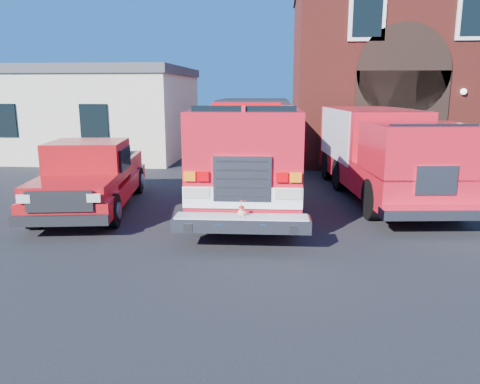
# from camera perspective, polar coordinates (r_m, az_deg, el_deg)

# --- Properties ---
(ground) EXTENTS (100.00, 100.00, 0.00)m
(ground) POSITION_cam_1_polar(r_m,az_deg,el_deg) (10.72, 0.54, -5.42)
(ground) COLOR black
(ground) RESTS_ON ground
(parking_stripe_mid) EXTENTS (0.12, 3.00, 0.01)m
(parking_stripe_mid) POSITION_cam_1_polar(r_m,az_deg,el_deg) (15.64, 26.25, -1.00)
(parking_stripe_mid) COLOR yellow
(parking_stripe_mid) RESTS_ON ground
(parking_stripe_far) EXTENTS (0.12, 3.00, 0.01)m
(parking_stripe_far) POSITION_cam_1_polar(r_m,az_deg,el_deg) (18.40, 22.93, 1.15)
(parking_stripe_far) COLOR yellow
(parking_stripe_far) RESTS_ON ground
(fire_station) EXTENTS (15.20, 10.20, 8.45)m
(fire_station) POSITION_cam_1_polar(r_m,az_deg,el_deg) (25.54, 24.35, 13.51)
(fire_station) COLOR maroon
(fire_station) RESTS_ON ground
(side_building) EXTENTS (10.20, 8.20, 4.35)m
(side_building) POSITION_cam_1_polar(r_m,az_deg,el_deg) (25.17, -18.23, 9.33)
(side_building) COLOR beige
(side_building) RESTS_ON ground
(fire_engine) EXTENTS (2.92, 9.72, 2.98)m
(fire_engine) POSITION_cam_1_polar(r_m,az_deg,el_deg) (14.19, 1.34, 5.35)
(fire_engine) COLOR black
(fire_engine) RESTS_ON ground
(pickup_truck) EXTENTS (2.91, 6.13, 1.93)m
(pickup_truck) POSITION_cam_1_polar(r_m,az_deg,el_deg) (13.63, -17.59, 1.80)
(pickup_truck) COLOR black
(pickup_truck) RESTS_ON ground
(secondary_truck) EXTENTS (3.35, 8.37, 2.65)m
(secondary_truck) POSITION_cam_1_polar(r_m,az_deg,el_deg) (15.19, 16.93, 4.91)
(secondary_truck) COLOR black
(secondary_truck) RESTS_ON ground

